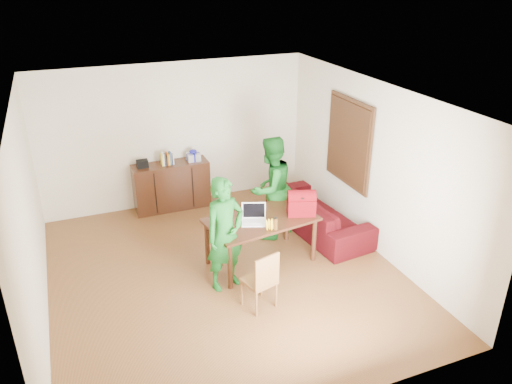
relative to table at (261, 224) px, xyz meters
name	(u,v)px	position (x,y,z in m)	size (l,w,h in m)	color
room	(220,191)	(-0.62, 0.02, 0.64)	(5.20, 5.70, 2.90)	#462711
table	(261,224)	(0.00, 0.00, 0.00)	(1.75, 1.15, 0.76)	black
chair	(260,291)	(-0.44, -1.02, -0.42)	(0.48, 0.47, 0.87)	brown
person_near	(225,234)	(-0.70, -0.38, 0.17)	(0.61, 0.40, 1.68)	#135519
person_far	(271,188)	(0.47, 0.73, 0.21)	(0.86, 0.67, 1.77)	#145C1A
laptop	(254,220)	(-0.15, -0.10, 0.14)	(0.43, 0.36, 0.25)	white
bananas	(269,228)	(-0.02, -0.36, 0.13)	(0.17, 0.11, 0.07)	gold
bottle	(275,223)	(0.07, -0.39, 0.19)	(0.07, 0.07, 0.20)	#543313
red_bag	(301,205)	(0.63, -0.09, 0.25)	(0.42, 0.24, 0.31)	maroon
sofa	(318,213)	(1.32, 0.60, -0.35)	(2.20, 0.86, 0.64)	#3D0814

